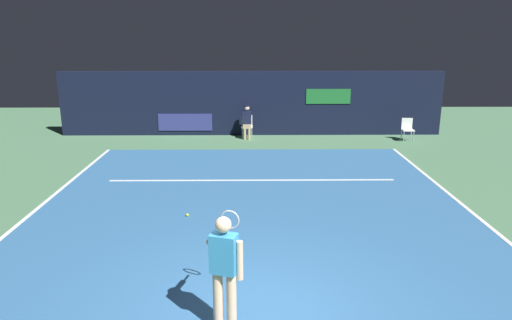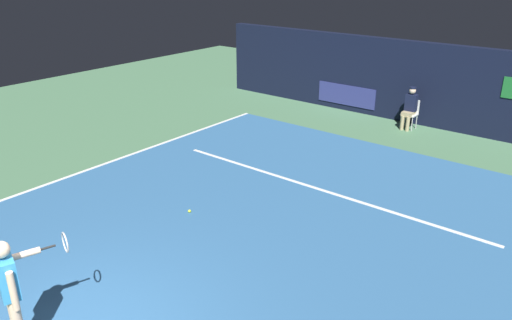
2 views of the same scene
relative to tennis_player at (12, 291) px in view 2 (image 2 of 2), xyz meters
name	(u,v)px [view 2 (image 2 of 2)]	position (x,y,z in m)	size (l,w,h in m)	color
ground_plane	(267,222)	(0.39, 4.94, -0.99)	(31.19, 31.19, 0.00)	#4C7A56
court_surface	(267,221)	(0.39, 4.94, -0.98)	(10.42, 11.23, 0.01)	#336699
line_sideline_right	(112,161)	(-4.77, 4.94, -0.97)	(0.10, 11.23, 0.01)	white
line_service	(318,189)	(0.39, 6.91, -0.97)	(8.13, 0.10, 0.01)	white
back_wall	(427,85)	(0.39, 13.21, 0.31)	(15.57, 0.33, 2.60)	black
tennis_player	(12,291)	(0.00, 0.00, 0.00)	(0.50, 1.04, 1.73)	beige
line_judge_on_chair	(410,108)	(0.21, 12.48, -0.30)	(0.45, 0.54, 1.32)	white
tennis_ball	(189,211)	(-1.10, 4.22, -0.94)	(0.07, 0.07, 0.07)	#CCE033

